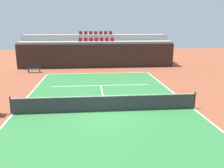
% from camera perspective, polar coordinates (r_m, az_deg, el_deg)
% --- Properties ---
extents(ground_plane, '(80.00, 80.00, 0.00)m').
position_cam_1_polar(ground_plane, '(14.36, -1.45, -6.60)').
color(ground_plane, brown).
extents(court_surface, '(11.00, 24.00, 0.01)m').
position_cam_1_polar(court_surface, '(14.36, -1.45, -6.58)').
color(court_surface, '#2D7238').
rests_on(court_surface, ground_plane).
extents(baseline_far, '(11.00, 0.10, 0.00)m').
position_cam_1_polar(baseline_far, '(25.89, -3.31, 2.61)').
color(baseline_far, white).
rests_on(baseline_far, court_surface).
extents(sideline_left, '(0.10, 24.00, 0.00)m').
position_cam_1_polar(sideline_left, '(15.03, -22.81, -6.73)').
color(sideline_left, white).
rests_on(sideline_left, court_surface).
extents(sideline_right, '(0.10, 24.00, 0.00)m').
position_cam_1_polar(sideline_right, '(15.68, 18.93, -5.55)').
color(sideline_right, white).
rests_on(sideline_right, court_surface).
extents(service_line_far, '(8.26, 0.10, 0.00)m').
position_cam_1_polar(service_line_far, '(20.47, -2.71, -0.36)').
color(service_line_far, white).
rests_on(service_line_far, court_surface).
extents(centre_service_line, '(0.10, 6.40, 0.00)m').
position_cam_1_polar(centre_service_line, '(17.39, -2.19, -2.91)').
color(centre_service_line, white).
rests_on(centre_service_line, court_surface).
extents(back_wall, '(19.06, 0.30, 2.89)m').
position_cam_1_polar(back_wall, '(29.17, -3.62, 6.71)').
color(back_wall, black).
rests_on(back_wall, ground_plane).
extents(stands_tier_lower, '(19.06, 2.40, 3.15)m').
position_cam_1_polar(stands_tier_lower, '(30.49, -3.71, 7.26)').
color(stands_tier_lower, '#9E9E99').
rests_on(stands_tier_lower, ground_plane).
extents(stands_tier_upper, '(19.06, 2.40, 3.90)m').
position_cam_1_polar(stands_tier_upper, '(32.84, -3.86, 8.38)').
color(stands_tier_upper, '#9E9E99').
rests_on(stands_tier_upper, ground_plane).
extents(seating_row_lower, '(4.47, 0.44, 0.44)m').
position_cam_1_polar(seating_row_lower, '(30.45, -3.77, 10.45)').
color(seating_row_lower, maroon).
rests_on(seating_row_lower, stands_tier_lower).
extents(seating_row_upper, '(4.47, 0.44, 0.44)m').
position_cam_1_polar(seating_row_upper, '(32.81, -3.92, 12.01)').
color(seating_row_upper, maroon).
rests_on(seating_row_upper, stands_tier_upper).
extents(tennis_net, '(11.08, 0.08, 1.07)m').
position_cam_1_polar(tennis_net, '(14.20, -1.46, -4.67)').
color(tennis_net, black).
rests_on(tennis_net, court_surface).
extents(player_bench, '(1.50, 0.40, 0.85)m').
position_cam_1_polar(player_bench, '(27.58, -18.22, 3.67)').
color(player_bench, '#232328').
rests_on(player_bench, ground_plane).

